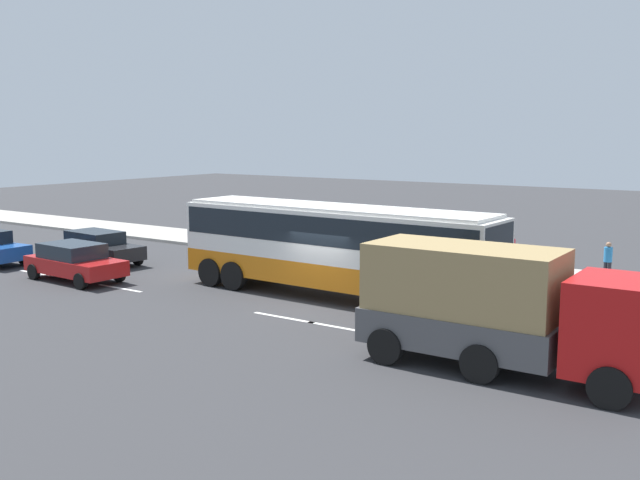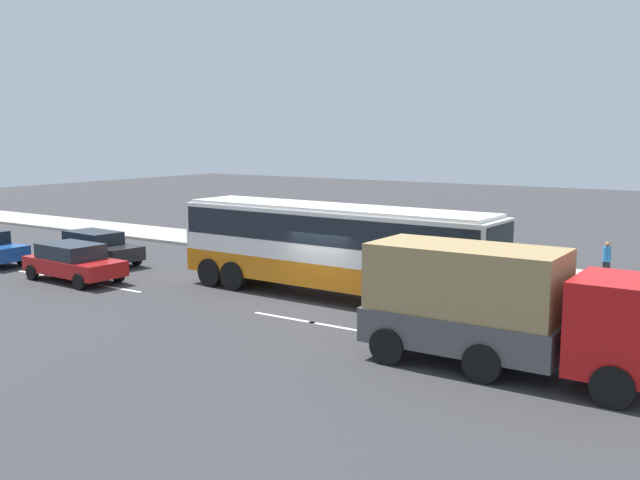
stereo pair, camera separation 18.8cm
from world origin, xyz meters
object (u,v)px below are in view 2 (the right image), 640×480
at_px(coach_bus, 334,241).
at_px(cargo_truck, 503,306).
at_px(car_black_sedan, 97,247).
at_px(pedestrian_at_crossing, 607,258).
at_px(car_red_compact, 73,261).
at_px(pedestrian_near_curb, 510,249).

xyz_separation_m(coach_bus, cargo_truck, (7.92, -4.49, -0.42)).
relative_size(car_black_sedan, pedestrian_at_crossing, 3.05).
bearing_deg(car_black_sedan, coach_bus, 5.66).
xyz_separation_m(car_black_sedan, pedestrian_at_crossing, (20.43, 8.21, 0.25)).
relative_size(cargo_truck, car_red_compact, 1.61).
height_order(car_black_sedan, pedestrian_at_crossing, pedestrian_at_crossing).
bearing_deg(pedestrian_near_curb, car_black_sedan, 12.31).
bearing_deg(car_black_sedan, cargo_truck, -7.08).
height_order(car_red_compact, car_black_sedan, car_red_compact).
xyz_separation_m(car_red_compact, pedestrian_at_crossing, (18.05, 11.30, 0.24)).
bearing_deg(pedestrian_at_crossing, cargo_truck, 10.60).
height_order(car_red_compact, pedestrian_at_crossing, pedestrian_at_crossing).
relative_size(coach_bus, car_red_compact, 2.75).
height_order(cargo_truck, car_black_sedan, cargo_truck).
height_order(cargo_truck, pedestrian_near_curb, cargo_truck).
distance_m(coach_bus, pedestrian_near_curb, 8.93).
bearing_deg(pedestrian_at_crossing, car_red_compact, -48.48).
relative_size(car_red_compact, pedestrian_at_crossing, 2.92).
xyz_separation_m(coach_bus, car_black_sedan, (-12.75, -0.26, -1.30)).
bearing_deg(coach_bus, pedestrian_near_curb, 66.54).
height_order(pedestrian_near_curb, pedestrian_at_crossing, pedestrian_at_crossing).
relative_size(cargo_truck, pedestrian_at_crossing, 4.70).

